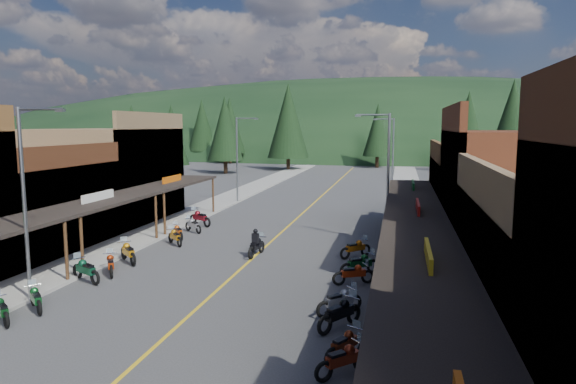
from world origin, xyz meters
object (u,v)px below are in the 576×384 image
Objects in this scene: bike_west_8 at (128,251)px; bike_west_9 at (175,236)px; streetlight_0 at (27,195)px; pine_2 at (288,121)px; pine_10 at (225,128)px; bike_west_6 at (86,269)px; streetlight_3 at (392,153)px; pine_8 at (172,135)px; bike_east_9 at (355,247)px; bike_east_8 at (360,263)px; shop_west_2 at (21,207)px; pine_7 at (202,125)px; pedestrian_east_a at (410,261)px; pedestrian_east_b at (398,222)px; bike_west_11 at (193,225)px; bike_east_3 at (343,358)px; streetlight_1 at (238,156)px; bike_west_12 at (200,217)px; pine_9 at (534,132)px; shop_east_2 at (530,206)px; bike_east_6 at (339,300)px; shop_west_3 at (110,175)px; bike_west_10 at (178,231)px; pine_4 at (468,125)px; streetlight_2 at (386,171)px; shop_east_3 at (492,199)px; bike_west_7 at (111,263)px; bike_east_4 at (345,343)px; bike_west_5 at (36,297)px; pine_0 at (132,130)px; pine_3 at (378,130)px; rider_on_bike at (256,245)px; bike_east_5 at (340,312)px; bike_west_4 at (1,309)px.

bike_west_9 is at bearing 34.42° from bike_west_8.
streetlight_0 is 64.17m from pine_2.
pine_10 reaches higher than bike_west_6.
pine_8 is at bearing 160.95° from streetlight_3.
bike_east_8 is at bearing -36.04° from bike_east_9.
shop_west_2 is 1.36× the size of streetlight_0.
bike_west_9 is at bearing -69.63° from pine_7.
pedestrian_east_b reaches higher than pedestrian_east_a.
bike_east_3 reaches higher than bike_west_11.
pine_8 is (-15.05, 18.00, 1.52)m from streetlight_1.
pine_9 is at bearing -10.58° from bike_west_12.
shop_east_2 is 4.93× the size of bike_west_6.
bike_east_6 is at bearing -66.66° from pine_10.
bike_west_12 is at bearing -5.14° from shop_west_3.
bike_west_10 is (11.97, -43.76, -6.25)m from pine_10.
bike_west_6 is 1.00× the size of bike_west_8.
pine_10 is (-8.00, -8.00, -1.21)m from pine_2.
streetlight_0 reaches higher than bike_west_9.
pine_4 is at bearing 4.61° from bike_west_12.
streetlight_2 is at bearing -90.00° from streetlight_3.
shop_east_3 is 23.73m from bike_west_7.
shop_west_3 is 28.39m from bike_east_4.
pine_8 is (-35.78, 38.30, 2.46)m from shop_east_2.
streetlight_0 reaches higher than bike_west_5.
bike_west_8 is at bearing -76.63° from pine_10.
pine_2 is 7.28× the size of pedestrian_east_b.
pine_2 is at bearing 157.88° from bike_east_8.
pine_0 is at bearing 113.52° from shop_west_2.
shop_west_2 is 0.99× the size of pine_3.
streetlight_1 is 36.30m from pine_2.
streetlight_2 is 3.49× the size of bike_west_12.
shop_west_2 is 1.36× the size of streetlight_1.
rider_on_bike is (6.01, 4.96, 0.07)m from bike_west_7.
bike_east_4 is at bearing -76.30° from pine_2.
pine_10 is 5.21× the size of bike_east_5.
bike_west_9 is (8.25, 2.95, -1.97)m from shop_west_2.
pine_8 reaches higher than shop_east_3.
pine_7 is (-45.75, 64.70, 4.70)m from shop_east_3.
streetlight_1 reaches higher than pedestrian_east_a.
shop_west_2 is 4.99× the size of rider_on_bike.
shop_west_2 is at bearing 166.73° from bike_west_11.
bike_east_8 is (-17.99, -44.35, -5.76)m from pine_9.
bike_west_4 is 15.35m from bike_east_8.
bike_east_4 is at bearing -62.60° from bike_west_7.
bike_west_10 is 17.18m from bike_east_5.
pine_0 reaches higher than bike_west_11.
pine_2 is 6.84× the size of bike_east_9.
bike_west_7 is at bearing -87.56° from streetlight_1.
bike_east_3 is at bearing -36.06° from bike_east_8.
pine_7 reaches higher than bike_west_6.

